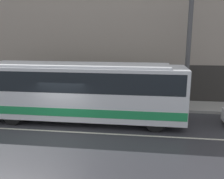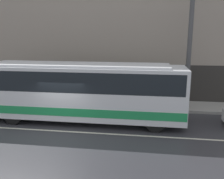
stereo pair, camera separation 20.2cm
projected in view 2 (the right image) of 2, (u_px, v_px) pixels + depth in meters
The scene contains 6 objects.
ground_plane at pixel (60, 131), 13.09m from camera, with size 60.00×60.00×0.00m, color #333338.
sidewalk at pixel (85, 102), 18.11m from camera, with size 60.00×2.43×0.18m.
building_facade at pixel (87, 28), 18.23m from camera, with size 60.00×0.35×11.16m.
lane_stripe at pixel (60, 131), 13.09m from camera, with size 54.00×0.14×0.01m.
transit_bus at pixel (79, 89), 14.24m from camera, with size 11.87×2.54×3.36m.
utility_pole_near at pixel (190, 44), 15.67m from camera, with size 0.29×0.29×8.33m.
Camera 2 is at (4.47, -11.75, 5.08)m, focal length 40.00 mm.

